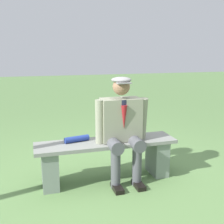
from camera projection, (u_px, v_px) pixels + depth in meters
The scene contains 4 objects.
ground_plane at pixel (107, 179), 3.39m from camera, with size 30.00×30.00×0.00m, color #5A7F46.
bench at pixel (106, 156), 3.33m from camera, with size 1.67×0.41×0.49m.
seated_man at pixel (122, 125), 3.24m from camera, with size 0.63×0.54×1.25m.
rolled_magazine at pixel (77, 139), 3.26m from camera, with size 0.07×0.07×0.29m, color navy.
Camera 1 is at (0.81, 3.03, 1.54)m, focal length 44.48 mm.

